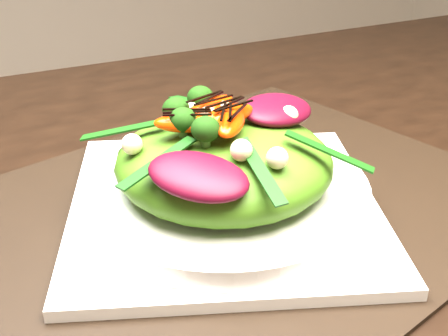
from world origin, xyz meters
name	(u,v)px	position (x,y,z in m)	size (l,w,h in m)	color
dining_table	(291,185)	(0.00, 0.00, 0.73)	(1.60, 0.90, 0.75)	black
placemat	(224,212)	(-0.11, -0.05, 0.75)	(0.55, 0.42, 0.00)	black
plate_base	(224,206)	(-0.11, -0.05, 0.76)	(0.28, 0.28, 0.01)	white
salad_bowl	(224,192)	(-0.11, -0.05, 0.78)	(0.27, 0.27, 0.02)	silver
lettuce_mound	(224,161)	(-0.11, -0.05, 0.81)	(0.20, 0.20, 0.07)	#406C14
radicchio_leaf	(277,110)	(-0.05, -0.04, 0.84)	(0.08, 0.05, 0.02)	#3F0615
orange_segment	(188,113)	(-0.13, -0.02, 0.85)	(0.06, 0.02, 0.02)	red
broccoli_floret	(159,110)	(-0.15, -0.01, 0.85)	(0.03, 0.03, 0.03)	black
macadamia_nut	(265,130)	(-0.08, -0.08, 0.85)	(0.02, 0.02, 0.02)	#FEEAB2
balsamic_drizzle	(188,104)	(-0.13, -0.02, 0.85)	(0.05, 0.00, 0.00)	black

